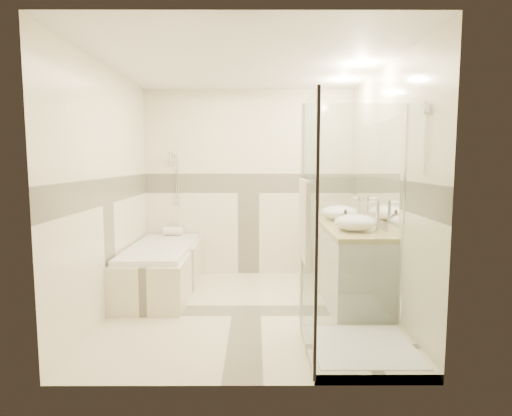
{
  "coord_description": "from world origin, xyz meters",
  "views": [
    {
      "loc": [
        0.09,
        -4.31,
        1.55
      ],
      "look_at": [
        0.1,
        0.25,
        1.05
      ],
      "focal_mm": 30.0,
      "sensor_mm": 36.0,
      "label": 1
    }
  ],
  "objects_px": {
    "amenity_bottle_a": "(350,220)",
    "amenity_bottle_b": "(345,217)",
    "vanity": "(349,264)",
    "vessel_sink_far": "(355,222)",
    "shower_enclosure": "(347,292)",
    "vessel_sink_near": "(340,212)",
    "bathtub": "(161,267)"
  },
  "relations": [
    {
      "from": "amenity_bottle_a",
      "to": "amenity_bottle_b",
      "type": "bearing_deg",
      "value": 90.0
    },
    {
      "from": "vanity",
      "to": "vessel_sink_far",
      "type": "relative_size",
      "value": 3.82
    },
    {
      "from": "vessel_sink_far",
      "to": "amenity_bottle_b",
      "type": "height_order",
      "value": "vessel_sink_far"
    },
    {
      "from": "vanity",
      "to": "shower_enclosure",
      "type": "bearing_deg",
      "value": -102.97
    },
    {
      "from": "shower_enclosure",
      "to": "vessel_sink_near",
      "type": "distance_m",
      "value": 1.82
    },
    {
      "from": "vanity",
      "to": "vessel_sink_far",
      "type": "bearing_deg",
      "value": -93.41
    },
    {
      "from": "bathtub",
      "to": "amenity_bottle_b",
      "type": "height_order",
      "value": "amenity_bottle_b"
    },
    {
      "from": "vanity",
      "to": "vessel_sink_far",
      "type": "height_order",
      "value": "vessel_sink_far"
    },
    {
      "from": "vessel_sink_near",
      "to": "amenity_bottle_a",
      "type": "bearing_deg",
      "value": -90.0
    },
    {
      "from": "shower_enclosure",
      "to": "vessel_sink_far",
      "type": "height_order",
      "value": "shower_enclosure"
    },
    {
      "from": "vessel_sink_near",
      "to": "amenity_bottle_b",
      "type": "distance_m",
      "value": 0.34
    },
    {
      "from": "bathtub",
      "to": "vanity",
      "type": "relative_size",
      "value": 1.05
    },
    {
      "from": "vessel_sink_far",
      "to": "shower_enclosure",
      "type": "bearing_deg",
      "value": -106.26
    },
    {
      "from": "bathtub",
      "to": "vessel_sink_far",
      "type": "height_order",
      "value": "vessel_sink_far"
    },
    {
      "from": "vanity",
      "to": "amenity_bottle_b",
      "type": "distance_m",
      "value": 0.52
    },
    {
      "from": "shower_enclosure",
      "to": "amenity_bottle_a",
      "type": "xyz_separation_m",
      "value": [
        0.27,
        1.2,
        0.42
      ]
    },
    {
      "from": "amenity_bottle_b",
      "to": "vessel_sink_far",
      "type": "bearing_deg",
      "value": -90.0
    },
    {
      "from": "vanity",
      "to": "vessel_sink_near",
      "type": "height_order",
      "value": "vessel_sink_near"
    },
    {
      "from": "bathtub",
      "to": "amenity_bottle_b",
      "type": "xyz_separation_m",
      "value": [
        2.13,
        -0.21,
        0.62
      ]
    },
    {
      "from": "vessel_sink_near",
      "to": "bathtub",
      "type": "bearing_deg",
      "value": -176.74
    },
    {
      "from": "vessel_sink_near",
      "to": "vessel_sink_far",
      "type": "height_order",
      "value": "vessel_sink_near"
    },
    {
      "from": "vessel_sink_near",
      "to": "amenity_bottle_a",
      "type": "relative_size",
      "value": 3.17
    },
    {
      "from": "vanity",
      "to": "vessel_sink_far",
      "type": "xyz_separation_m",
      "value": [
        -0.02,
        -0.34,
        0.51
      ]
    },
    {
      "from": "shower_enclosure",
      "to": "vessel_sink_far",
      "type": "bearing_deg",
      "value": 73.74
    },
    {
      "from": "vessel_sink_near",
      "to": "amenity_bottle_a",
      "type": "height_order",
      "value": "vessel_sink_near"
    },
    {
      "from": "amenity_bottle_a",
      "to": "amenity_bottle_b",
      "type": "relative_size",
      "value": 0.87
    },
    {
      "from": "amenity_bottle_a",
      "to": "vessel_sink_far",
      "type": "bearing_deg",
      "value": -90.0
    },
    {
      "from": "vessel_sink_near",
      "to": "vessel_sink_far",
      "type": "xyz_separation_m",
      "value": [
        0.0,
        -0.81,
        -0.0
      ]
    },
    {
      "from": "vanity",
      "to": "shower_enclosure",
      "type": "relative_size",
      "value": 0.79
    },
    {
      "from": "bathtub",
      "to": "vanity",
      "type": "height_order",
      "value": "vanity"
    },
    {
      "from": "vessel_sink_far",
      "to": "vessel_sink_near",
      "type": "bearing_deg",
      "value": 90.0
    },
    {
      "from": "bathtub",
      "to": "shower_enclosure",
      "type": "height_order",
      "value": "shower_enclosure"
    }
  ]
}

